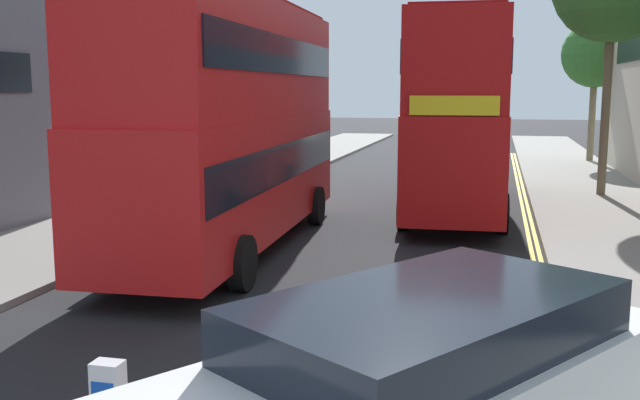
% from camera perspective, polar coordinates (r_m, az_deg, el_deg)
% --- Properties ---
extents(sidewalk_right, '(4.00, 80.00, 0.14)m').
position_cam_1_polar(sidewalk_right, '(17.45, 23.75, -3.90)').
color(sidewalk_right, gray).
rests_on(sidewalk_right, ground).
extents(sidewalk_left, '(4.00, 80.00, 0.14)m').
position_cam_1_polar(sidewalk_left, '(19.80, -16.50, -2.08)').
color(sidewalk_left, gray).
rests_on(sidewalk_left, ground).
extents(kerb_line_outer, '(0.10, 56.00, 0.01)m').
position_cam_1_polar(kerb_line_outer, '(15.27, 17.22, -5.53)').
color(kerb_line_outer, yellow).
rests_on(kerb_line_outer, ground).
extents(kerb_line_inner, '(0.10, 56.00, 0.01)m').
position_cam_1_polar(kerb_line_inner, '(15.26, 16.61, -5.51)').
color(kerb_line_inner, yellow).
rests_on(kerb_line_inner, ground).
extents(double_decker_bus_away, '(3.11, 10.89, 5.64)m').
position_cam_1_polar(double_decker_bus_away, '(16.54, -6.94, 6.48)').
color(double_decker_bus_away, red).
rests_on(double_decker_bus_away, ground).
extents(double_decker_bus_oncoming, '(3.12, 10.90, 5.64)m').
position_cam_1_polar(double_decker_bus_oncoming, '(22.08, 10.70, 6.95)').
color(double_decker_bus_oncoming, '#B20F0F').
rests_on(double_decker_bus_oncoming, ground).
extents(street_tree_mid, '(3.22, 3.22, 6.79)m').
position_cam_1_polar(street_tree_mid, '(38.19, 20.84, 10.61)').
color(street_tree_mid, '#6B6047').
rests_on(street_tree_mid, sidewalk_right).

